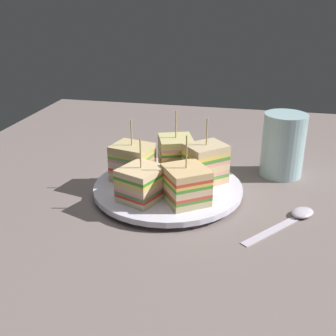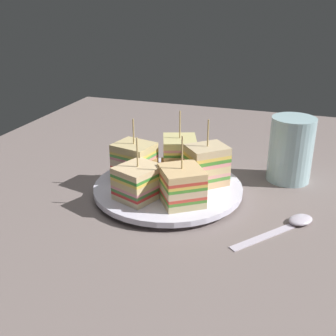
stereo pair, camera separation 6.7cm
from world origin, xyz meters
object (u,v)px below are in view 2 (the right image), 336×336
(sandwich_wedge_2, at_px, (207,165))
(spoon, at_px, (292,224))
(sandwich_wedge_3, at_px, (177,154))
(drinking_glass, at_px, (290,154))
(chip_pile, at_px, (163,177))
(plate, at_px, (168,188))
(sandwich_wedge_4, at_px, (135,161))
(sandwich_wedge_1, at_px, (182,186))
(sandwich_wedge_0, at_px, (138,182))

(sandwich_wedge_2, distance_m, spoon, 0.16)
(sandwich_wedge_3, distance_m, drinking_glass, 0.20)
(spoon, bearing_deg, chip_pile, 119.54)
(plate, distance_m, spoon, 0.20)
(sandwich_wedge_4, bearing_deg, sandwich_wedge_3, 56.07)
(drinking_glass, bearing_deg, sandwich_wedge_1, 140.05)
(plate, xyz_separation_m, sandwich_wedge_4, (0.01, 0.06, 0.04))
(chip_pile, bearing_deg, sandwich_wedge_2, -63.08)
(chip_pile, height_order, drinking_glass, drinking_glass)
(sandwich_wedge_3, bearing_deg, sandwich_wedge_1, 1.21)
(sandwich_wedge_1, bearing_deg, chip_pile, 10.77)
(chip_pile, xyz_separation_m, spoon, (-0.04, -0.21, -0.03))
(sandwich_wedge_0, height_order, sandwich_wedge_3, sandwich_wedge_3)
(sandwich_wedge_4, distance_m, spoon, 0.27)
(chip_pile, relative_size, spoon, 0.63)
(sandwich_wedge_2, xyz_separation_m, drinking_glass, (0.10, -0.13, 0.00))
(sandwich_wedge_0, height_order, chip_pile, sandwich_wedge_0)
(sandwich_wedge_3, xyz_separation_m, spoon, (-0.10, -0.20, -0.04))
(sandwich_wedge_2, height_order, spoon, sandwich_wedge_2)
(plate, relative_size, sandwich_wedge_4, 2.35)
(sandwich_wedge_2, height_order, sandwich_wedge_4, sandwich_wedge_2)
(plate, height_order, spoon, plate)
(sandwich_wedge_3, relative_size, sandwich_wedge_4, 1.05)
(sandwich_wedge_1, distance_m, spoon, 0.17)
(plate, distance_m, drinking_glass, 0.22)
(sandwich_wedge_1, height_order, sandwich_wedge_3, sandwich_wedge_3)
(sandwich_wedge_0, distance_m, sandwich_wedge_2, 0.12)
(sandwich_wedge_1, distance_m, sandwich_wedge_3, 0.12)
(plate, distance_m, sandwich_wedge_3, 0.07)
(plate, height_order, sandwich_wedge_2, sandwich_wedge_2)
(sandwich_wedge_1, distance_m, chip_pile, 0.06)
(sandwich_wedge_1, xyz_separation_m, spoon, (0.01, -0.16, -0.04))
(sandwich_wedge_1, bearing_deg, spoon, -121.40)
(sandwich_wedge_3, height_order, drinking_glass, sandwich_wedge_3)
(sandwich_wedge_1, relative_size, spoon, 0.82)
(sandwich_wedge_0, bearing_deg, sandwich_wedge_1, -62.90)
(plate, distance_m, chip_pile, 0.02)
(plate, xyz_separation_m, sandwich_wedge_0, (-0.06, 0.03, 0.03))
(sandwich_wedge_2, distance_m, drinking_glass, 0.16)
(plate, bearing_deg, chip_pile, 128.06)
(sandwich_wedge_0, height_order, sandwich_wedge_2, sandwich_wedge_2)
(sandwich_wedge_4, relative_size, drinking_glass, 0.91)
(plate, height_order, sandwich_wedge_3, sandwich_wedge_3)
(chip_pile, relative_size, drinking_glass, 0.70)
(sandwich_wedge_1, height_order, drinking_glass, sandwich_wedge_1)
(plate, distance_m, sandwich_wedge_0, 0.07)
(plate, relative_size, sandwich_wedge_2, 2.23)
(sandwich_wedge_3, bearing_deg, drinking_glass, 88.07)
(sandwich_wedge_1, bearing_deg, plate, 2.58)
(chip_pile, height_order, spoon, chip_pile)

